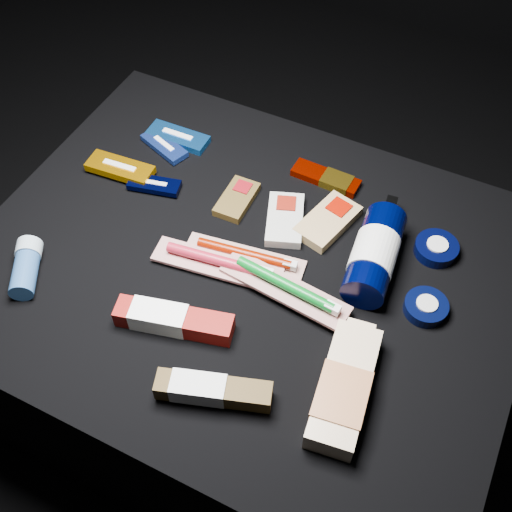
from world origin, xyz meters
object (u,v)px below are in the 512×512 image
at_px(deodorant_stick, 26,267).
at_px(toothpaste_carton_red, 169,319).
at_px(lotion_bottle, 375,254).
at_px(bodywash_bottle, 344,390).

xyz_separation_m(deodorant_stick, toothpaste_carton_red, (0.28, 0.02, -0.00)).
bearing_deg(deodorant_stick, lotion_bottle, -2.23).
bearing_deg(toothpaste_carton_red, bodywash_bottle, -12.68).
distance_m(lotion_bottle, bodywash_bottle, 0.26).
height_order(bodywash_bottle, deodorant_stick, same).
xyz_separation_m(bodywash_bottle, deodorant_stick, (-0.59, -0.03, -0.00)).
relative_size(bodywash_bottle, toothpaste_carton_red, 1.12).
bearing_deg(deodorant_stick, bodywash_bottle, -27.22).
bearing_deg(bodywash_bottle, toothpaste_carton_red, 173.75).
distance_m(lotion_bottle, toothpaste_carton_red, 0.37).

